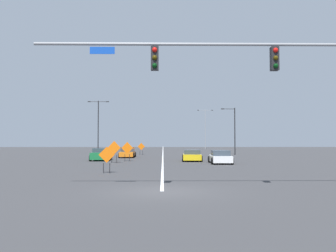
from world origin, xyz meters
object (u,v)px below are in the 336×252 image
(construction_sign_median_near, at_px, (107,156))
(construction_sign_left_shoulder, at_px, (114,149))
(street_lamp_mid_right, at_px, (98,123))
(car_yellow_approaching, at_px, (192,156))
(traffic_signal_assembly, at_px, (269,70))
(car_orange_near, at_px, (128,152))
(construction_sign_right_lane, at_px, (127,149))
(car_green_passing, at_px, (101,155))
(street_lamp_near_right, at_px, (205,126))
(car_white_distant, at_px, (220,157))
(construction_sign_left_lane, at_px, (141,147))
(street_lamp_far_left, at_px, (234,128))

(construction_sign_median_near, distance_m, construction_sign_left_shoulder, 10.94)
(street_lamp_mid_right, height_order, car_yellow_approaching, street_lamp_mid_right)
(traffic_signal_assembly, distance_m, car_yellow_approaching, 22.96)
(traffic_signal_assembly, relative_size, car_yellow_approaching, 4.08)
(car_orange_near, bearing_deg, construction_sign_right_lane, -84.56)
(construction_sign_left_shoulder, bearing_deg, car_green_passing, 115.42)
(street_lamp_near_right, height_order, construction_sign_right_lane, street_lamp_near_right)
(traffic_signal_assembly, bearing_deg, construction_sign_left_shoulder, 116.09)
(street_lamp_mid_right, distance_m, street_lamp_near_right, 37.58)
(car_white_distant, xyz_separation_m, car_orange_near, (-10.11, 12.17, 0.04))
(street_lamp_mid_right, distance_m, car_white_distant, 29.97)
(construction_sign_left_lane, relative_size, car_orange_near, 0.42)
(street_lamp_mid_right, bearing_deg, car_orange_near, -63.99)
(car_white_distant, bearing_deg, car_orange_near, 129.73)
(street_lamp_far_left, relative_size, car_green_passing, 1.82)
(construction_sign_left_shoulder, distance_m, car_orange_near, 11.12)
(traffic_signal_assembly, distance_m, street_lamp_mid_right, 45.90)
(street_lamp_far_left, bearing_deg, construction_sign_right_lane, -132.28)
(street_lamp_near_right, bearing_deg, construction_sign_median_near, -102.51)
(street_lamp_near_right, xyz_separation_m, car_orange_near, (-15.30, -43.45, -5.18))
(construction_sign_median_near, height_order, car_green_passing, construction_sign_median_near)
(street_lamp_near_right, bearing_deg, construction_sign_right_lane, -105.62)
(street_lamp_near_right, relative_size, construction_sign_median_near, 5.55)
(construction_sign_right_lane, distance_m, construction_sign_left_lane, 16.89)
(construction_sign_median_near, relative_size, car_white_distant, 0.42)
(construction_sign_left_lane, xyz_separation_m, car_yellow_approaching, (6.47, -16.70, -0.58))
(traffic_signal_assembly, relative_size, car_green_passing, 4.10)
(construction_sign_median_near, distance_m, car_orange_near, 22.00)
(street_lamp_near_right, distance_m, car_orange_near, 46.35)
(street_lamp_far_left, bearing_deg, construction_sign_left_shoulder, -129.78)
(street_lamp_near_right, height_order, construction_sign_left_shoulder, street_lamp_near_right)
(street_lamp_near_right, xyz_separation_m, construction_sign_right_lane, (-14.50, -51.85, -4.51))
(car_green_passing, distance_m, car_yellow_approaching, 10.03)
(construction_sign_median_near, height_order, car_white_distant, construction_sign_median_near)
(street_lamp_near_right, height_order, car_white_distant, street_lamp_near_right)
(construction_sign_median_near, bearing_deg, car_green_passing, 101.24)
(car_orange_near, bearing_deg, car_yellow_approaching, -46.79)
(street_lamp_near_right, relative_size, construction_sign_left_lane, 5.47)
(construction_sign_left_shoulder, bearing_deg, car_orange_near, 88.91)
(traffic_signal_assembly, distance_m, construction_sign_median_near, 12.87)
(car_yellow_approaching, bearing_deg, car_orange_near, 133.21)
(street_lamp_far_left, bearing_deg, car_green_passing, -140.50)
(street_lamp_far_left, relative_size, construction_sign_right_lane, 3.50)
(street_lamp_far_left, bearing_deg, car_orange_near, -153.63)
(construction_sign_median_near, xyz_separation_m, car_white_distant, (9.33, 9.81, -0.55))
(street_lamp_near_right, relative_size, car_green_passing, 2.54)
(construction_sign_left_lane, height_order, car_white_distant, construction_sign_left_lane)
(street_lamp_mid_right, distance_m, construction_sign_median_near, 35.49)
(construction_sign_left_shoulder, xyz_separation_m, construction_sign_left_lane, (1.46, 19.57, -0.23))
(car_white_distant, distance_m, car_orange_near, 15.82)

